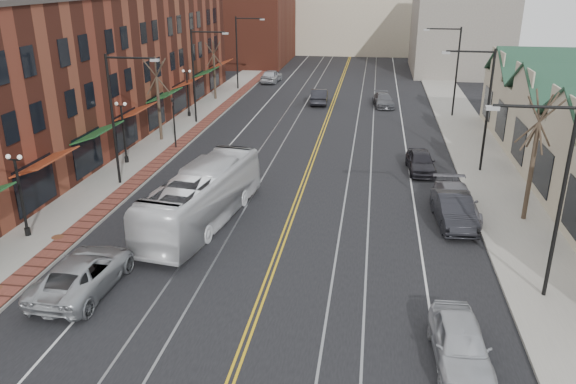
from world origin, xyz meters
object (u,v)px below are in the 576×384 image
(transit_bus, at_px, (203,197))
(parked_car_d, at_px, (421,161))
(parked_suv, at_px, (84,273))
(parked_car_b, at_px, (454,210))
(parked_car_a, at_px, (460,343))
(parked_car_c, at_px, (455,202))

(transit_bus, distance_m, parked_car_d, 15.93)
(parked_suv, bearing_deg, parked_car_d, -128.76)
(transit_bus, xyz_separation_m, parked_car_b, (13.16, 1.92, -0.73))
(transit_bus, bearing_deg, parked_suv, 75.72)
(parked_car_a, bearing_deg, parked_suv, 167.79)
(parked_car_d, bearing_deg, parked_suv, -133.92)
(parked_suv, bearing_deg, parked_car_b, -148.80)
(parked_car_a, bearing_deg, transit_bus, 138.00)
(parked_car_c, bearing_deg, transit_bus, -169.13)
(parked_car_a, height_order, parked_car_d, parked_car_a)
(parked_suv, relative_size, parked_car_a, 1.25)
(parked_suv, height_order, parked_car_c, parked_suv)
(parked_suv, xyz_separation_m, parked_car_d, (15.00, 17.75, -0.06))
(parked_car_a, xyz_separation_m, parked_car_d, (0.00, 20.29, -0.04))
(parked_car_a, bearing_deg, parked_car_d, 87.38)
(transit_bus, xyz_separation_m, parked_suv, (-2.99, -7.32, -0.75))
(transit_bus, height_order, parked_car_d, transit_bus)
(transit_bus, relative_size, parked_car_d, 2.57)
(parked_suv, relative_size, parked_car_c, 1.05)
(parked_car_d, bearing_deg, parked_car_a, -93.73)
(parked_suv, distance_m, parked_car_b, 18.61)
(parked_car_b, xyz_separation_m, parked_car_c, (0.23, 1.25, -0.02))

